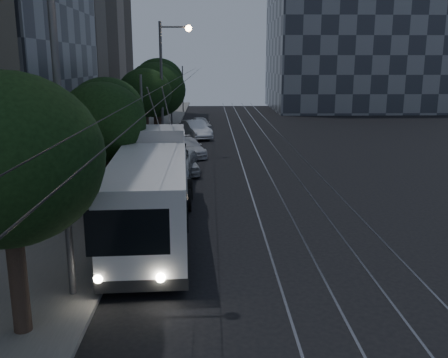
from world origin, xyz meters
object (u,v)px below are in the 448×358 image
car_white_a (181,161)px  car_white_c (195,129)px  pickup_silver (166,166)px  car_white_d (201,124)px  streetlamp_near (74,97)px  trolleybus (153,188)px  streetlamp_far (167,76)px  car_white_b (188,147)px

car_white_a → car_white_c: bearing=75.6°
car_white_c → pickup_silver: bearing=-114.8°
car_white_d → streetlamp_near: 35.80m
trolleybus → streetlamp_far: size_ratio=1.37×
pickup_silver → car_white_b: size_ratio=1.49×
pickup_silver → car_white_c: size_ratio=1.40×
trolleybus → pickup_silver: size_ratio=1.93×
trolleybus → streetlamp_near: (-1.29, -5.94, 4.00)m
car_white_b → pickup_silver: bearing=-115.3°
trolleybus → car_white_c: trolleybus is taller
pickup_silver → car_white_a: (0.73, 2.23, -0.19)m
trolleybus → streetlamp_far: streetlamp_far is taller
car_white_c → streetlamp_far: bearing=-122.7°
trolleybus → car_white_c: (1.01, 24.43, -0.97)m
car_white_a → streetlamp_near: streetlamp_near is taller
pickup_silver → streetlamp_far: streetlamp_far is taller
car_white_a → streetlamp_far: (-1.23, 6.04, 4.92)m
pickup_silver → car_white_b: 7.79m
car_white_d → streetlamp_near: size_ratio=0.41×
streetlamp_near → streetlamp_far: bearing=88.5°
car_white_d → pickup_silver: bearing=-109.5°
pickup_silver → car_white_b: (0.89, 7.73, -0.27)m
car_white_a → streetlamp_near: bearing=-108.8°
pickup_silver → car_white_a: size_ratio=1.56×
car_white_b → streetlamp_near: (-2.00, -21.88, 5.10)m
pickup_silver → car_white_d: 21.24m
streetlamp_far → streetlamp_near: bearing=-91.5°
streetlamp_near → streetlamp_far: streetlamp_near is taller
car_white_c → car_white_d: car_white_c is taller
trolleybus → car_white_d: size_ratio=3.30×
streetlamp_near → car_white_d: bearing=85.6°
car_white_d → car_white_a: bearing=-107.9°
car_white_a → car_white_c: car_white_c is taller
car_white_a → car_white_d: size_ratio=1.10×
car_white_b → streetlamp_near: streetlamp_near is taller
car_white_a → car_white_d: bearing=74.9°
trolleybus → car_white_a: size_ratio=3.01×
car_white_a → trolleybus: bearing=-105.4°
pickup_silver → streetlamp_near: streetlamp_near is taller
trolleybus → car_white_c: bearing=84.6°
car_white_b → car_white_d: (0.70, 13.45, 0.02)m
pickup_silver → car_white_b: bearing=87.2°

